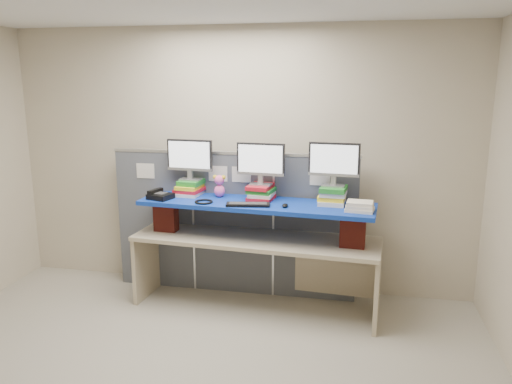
% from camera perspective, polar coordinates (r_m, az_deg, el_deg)
% --- Properties ---
extents(room, '(5.00, 4.00, 2.80)m').
position_cam_1_polar(room, '(3.48, -9.82, -1.65)').
color(room, beige).
rests_on(room, ground).
extents(cubicle_partition, '(2.60, 0.06, 1.53)m').
position_cam_1_polar(cubicle_partition, '(5.28, -2.62, -3.55)').
color(cubicle_partition, '#484C55').
rests_on(cubicle_partition, ground).
extents(desk, '(2.46, 0.88, 0.73)m').
position_cam_1_polar(desk, '(4.99, 0.00, -6.76)').
color(desk, '#BAAB8E').
rests_on(desk, ground).
extents(brick_pier_left, '(0.24, 0.14, 0.31)m').
position_cam_1_polar(brick_pier_left, '(5.17, -10.25, -2.72)').
color(brick_pier_left, maroon).
rests_on(brick_pier_left, desk).
extents(brick_pier_right, '(0.24, 0.14, 0.31)m').
position_cam_1_polar(brick_pier_right, '(4.69, 11.00, -4.37)').
color(brick_pier_right, maroon).
rests_on(brick_pier_right, desk).
extents(blue_board, '(2.32, 0.74, 0.04)m').
position_cam_1_polar(blue_board, '(4.84, 0.00, -1.39)').
color(blue_board, '#0B3B91').
rests_on(blue_board, brick_pier_left).
extents(book_stack_left, '(0.28, 0.32, 0.15)m').
position_cam_1_polar(book_stack_left, '(5.17, -7.53, 0.50)').
color(book_stack_left, silver).
rests_on(book_stack_left, blue_board).
extents(book_stack_center, '(0.27, 0.33, 0.15)m').
position_cam_1_polar(book_stack_center, '(4.94, 0.59, -0.01)').
color(book_stack_center, red).
rests_on(book_stack_center, blue_board).
extents(book_stack_right, '(0.28, 0.31, 0.17)m').
position_cam_1_polar(book_stack_right, '(4.80, 8.76, -0.36)').
color(book_stack_right, silver).
rests_on(book_stack_right, blue_board).
extents(monitor_left, '(0.48, 0.15, 0.42)m').
position_cam_1_polar(monitor_left, '(5.11, -7.58, 3.96)').
color(monitor_left, '#9A999E').
rests_on(monitor_left, book_stack_left).
extents(monitor_center, '(0.48, 0.15, 0.42)m').
position_cam_1_polar(monitor_center, '(4.87, 0.54, 3.52)').
color(monitor_center, '#9A999E').
rests_on(monitor_center, book_stack_center).
extents(monitor_right, '(0.48, 0.15, 0.42)m').
position_cam_1_polar(monitor_right, '(4.73, 8.91, 3.43)').
color(monitor_right, '#9A999E').
rests_on(monitor_right, book_stack_right).
extents(keyboard, '(0.43, 0.20, 0.03)m').
position_cam_1_polar(keyboard, '(4.70, -0.91, -1.43)').
color(keyboard, black).
rests_on(keyboard, blue_board).
extents(mouse, '(0.07, 0.11, 0.03)m').
position_cam_1_polar(mouse, '(4.65, 3.34, -1.54)').
color(mouse, black).
rests_on(mouse, blue_board).
extents(desk_phone, '(0.26, 0.25, 0.09)m').
position_cam_1_polar(desk_phone, '(5.05, -10.93, -0.39)').
color(desk_phone, black).
rests_on(desk_phone, blue_board).
extents(headset, '(0.21, 0.21, 0.02)m').
position_cam_1_polar(headset, '(4.84, -5.99, -1.12)').
color(headset, black).
rests_on(headset, blue_board).
extents(plush_toy, '(0.13, 0.10, 0.23)m').
position_cam_1_polar(plush_toy, '(5.04, -4.20, 0.72)').
color(plush_toy, pink).
rests_on(plush_toy, blue_board).
extents(binder_stack, '(0.27, 0.22, 0.09)m').
position_cam_1_polar(binder_stack, '(4.60, 11.78, -1.63)').
color(binder_stack, white).
rests_on(binder_stack, blue_board).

